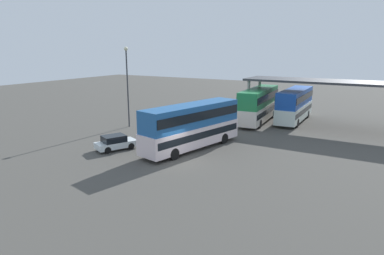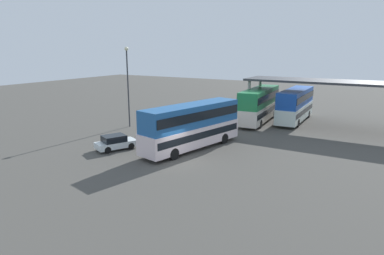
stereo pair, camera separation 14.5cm
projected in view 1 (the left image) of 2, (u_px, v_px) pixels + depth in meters
ground_plane at (181, 161)px, 27.39m from camera, size 140.00×140.00×0.00m
double_decker_main at (192, 125)px, 30.47m from camera, size 4.82×11.20×4.14m
parked_hatchback at (115, 142)px, 30.52m from camera, size 3.01×3.98×1.35m
double_decker_near_canopy at (259, 104)px, 41.80m from camera, size 3.16×10.85×4.20m
double_decker_mid_row at (295, 104)px, 42.15m from camera, size 2.60×10.28×4.07m
depot_canopy at (340, 84)px, 37.62m from camera, size 21.25×5.39×5.49m
lamppost_tall at (127, 78)px, 38.42m from camera, size 0.44×0.44×9.24m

